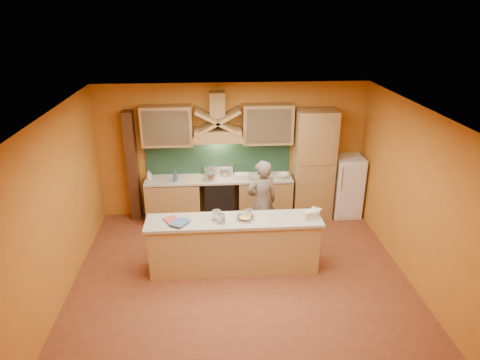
{
  "coord_description": "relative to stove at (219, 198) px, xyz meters",
  "views": [
    {
      "loc": [
        -0.44,
        -5.92,
        4.23
      ],
      "look_at": [
        0.04,
        0.9,
        1.39
      ],
      "focal_mm": 32.0,
      "sensor_mm": 36.0,
      "label": 1
    }
  ],
  "objects": [
    {
      "name": "book_lower",
      "position": [
        -0.91,
        -1.93,
        0.51
      ],
      "size": [
        0.31,
        0.34,
        0.03
      ],
      "primitive_type": "imported",
      "rotation": [
        0.0,
        0.0,
        0.49
      ],
      "color": "#BC4543",
      "rests_on": "island_top"
    },
    {
      "name": "soap_bottle_a",
      "position": [
        -1.41,
        0.03,
        0.57
      ],
      "size": [
        0.11,
        0.12,
        0.2
      ],
      "primitive_type": "imported",
      "rotation": [
        0.0,
        0.0,
        0.33
      ],
      "color": "beige",
      "rests_on": "counter_top"
    },
    {
      "name": "wall_left",
      "position": [
        -2.45,
        -2.2,
        0.95
      ],
      "size": [
        0.02,
        5.0,
        2.8
      ],
      "primitive_type": "cube",
      "color": "#C67926",
      "rests_on": "floor"
    },
    {
      "name": "counter_top",
      "position": [
        -0.0,
        0.0,
        0.45
      ],
      "size": [
        3.0,
        0.62,
        0.04
      ],
      "primitive_type": "cube",
      "color": "beige",
      "rests_on": "base_cabinet_left"
    },
    {
      "name": "base_cabinet_left",
      "position": [
        -0.95,
        0.0,
        -0.02
      ],
      "size": [
        1.1,
        0.6,
        0.86
      ],
      "primitive_type": "cube",
      "color": "#A9834D",
      "rests_on": "floor"
    },
    {
      "name": "wall_front",
      "position": [
        0.3,
        -4.7,
        0.95
      ],
      "size": [
        5.5,
        0.02,
        2.8
      ],
      "primitive_type": "cube",
      "color": "#C67926",
      "rests_on": "floor"
    },
    {
      "name": "upper_cabinet_left",
      "position": [
        -1.0,
        0.12,
        1.55
      ],
      "size": [
        1.0,
        0.35,
        0.8
      ],
      "primitive_type": "cube",
      "color": "#A9834D",
      "rests_on": "wall_back"
    },
    {
      "name": "dish_rack",
      "position": [
        0.47,
        -0.08,
        0.52
      ],
      "size": [
        0.29,
        0.23,
        0.1
      ],
      "primitive_type": "cube",
      "rotation": [
        0.0,
        0.0,
        -0.05
      ],
      "color": "silver",
      "rests_on": "counter_top"
    },
    {
      "name": "ceiling",
      "position": [
        0.3,
        -2.2,
        2.35
      ],
      "size": [
        5.5,
        5.0,
        0.01
      ],
      "primitive_type": "cube",
      "color": "white",
      "rests_on": "wall_back"
    },
    {
      "name": "upper_cabinet_right",
      "position": [
        1.0,
        0.12,
        1.55
      ],
      "size": [
        1.0,
        0.35,
        0.8
      ],
      "primitive_type": "cube",
      "color": "#A9834D",
      "rests_on": "wall_back"
    },
    {
      "name": "trim_column_left",
      "position": [
        -1.75,
        0.15,
        0.7
      ],
      "size": [
        0.2,
        0.3,
        2.3
      ],
      "primitive_type": "cube",
      "color": "#472816",
      "rests_on": "floor"
    },
    {
      "name": "island_top",
      "position": [
        0.2,
        -1.9,
        0.47
      ],
      "size": [
        2.9,
        0.62,
        0.05
      ],
      "primitive_type": "cube",
      "color": "beige",
      "rests_on": "island_body"
    },
    {
      "name": "island_body",
      "position": [
        0.2,
        -1.9,
        -0.01
      ],
      "size": [
        2.8,
        0.55,
        0.88
      ],
      "primitive_type": "cube",
      "color": "tan",
      "rests_on": "floor"
    },
    {
      "name": "pot_large",
      "position": [
        -0.17,
        -0.1,
        0.54
      ],
      "size": [
        0.31,
        0.31,
        0.17
      ],
      "primitive_type": "cylinder",
      "rotation": [
        0.0,
        0.0,
        0.19
      ],
      "color": "silver",
      "rests_on": "stove"
    },
    {
      "name": "bowl_back",
      "position": [
        1.3,
        -0.07,
        0.51
      ],
      "size": [
        0.29,
        0.29,
        0.08
      ],
      "primitive_type": "imported",
      "rotation": [
        0.0,
        0.0,
        -0.17
      ],
      "color": "silver",
      "rests_on": "counter_top"
    },
    {
      "name": "jar_small",
      "position": [
        -0.01,
        -2.0,
        0.57
      ],
      "size": [
        0.16,
        0.16,
        0.15
      ],
      "primitive_type": "cylinder",
      "rotation": [
        0.0,
        0.0,
        -0.33
      ],
      "color": "silver",
      "rests_on": "island_top"
    },
    {
      "name": "soap_bottle_b",
      "position": [
        -0.87,
        -0.13,
        0.6
      ],
      "size": [
        0.13,
        0.13,
        0.26
      ],
      "primitive_type": "imported",
      "rotation": [
        0.0,
        0.0,
        0.36
      ],
      "color": "#305784",
      "rests_on": "counter_top"
    },
    {
      "name": "fridge",
      "position": [
        2.7,
        0.0,
        0.2
      ],
      "size": [
        0.58,
        0.6,
        1.3
      ],
      "primitive_type": "cube",
      "color": "white",
      "rests_on": "floor"
    },
    {
      "name": "range_hood",
      "position": [
        0.0,
        0.05,
        1.37
      ],
      "size": [
        0.92,
        0.5,
        0.24
      ],
      "primitive_type": "cube",
      "color": "#A9834D",
      "rests_on": "wall_back"
    },
    {
      "name": "hood_chimney",
      "position": [
        0.0,
        0.15,
        1.95
      ],
      "size": [
        0.3,
        0.3,
        0.5
      ],
      "primitive_type": "cube",
      "color": "#A9834D",
      "rests_on": "wall_back"
    },
    {
      "name": "pantry_column",
      "position": [
        1.95,
        0.0,
        0.7
      ],
      "size": [
        0.8,
        0.6,
        2.3
      ],
      "primitive_type": "cube",
      "color": "#A9834D",
      "rests_on": "floor"
    },
    {
      "name": "wall_back",
      "position": [
        0.3,
        0.3,
        0.95
      ],
      "size": [
        5.5,
        0.02,
        2.8
      ],
      "primitive_type": "cube",
      "color": "#C67926",
      "rests_on": "floor"
    },
    {
      "name": "person",
      "position": [
        0.76,
        -1.02,
        0.37
      ],
      "size": [
        0.67,
        0.52,
        1.64
      ],
      "primitive_type": "imported",
      "rotation": [
        0.0,
        0.0,
        3.38
      ],
      "color": "#70665B",
      "rests_on": "floor"
    },
    {
      "name": "pot_small",
      "position": [
        0.12,
        0.11,
        0.51
      ],
      "size": [
        0.24,
        0.24,
        0.12
      ],
      "primitive_type": "cylinder",
      "rotation": [
        0.0,
        0.0,
        0.29
      ],
      "color": "#ACACB3",
      "rests_on": "stove"
    },
    {
      "name": "stove",
      "position": [
        0.0,
        0.0,
        0.0
      ],
      "size": [
        0.6,
        0.58,
        0.9
      ],
      "primitive_type": "cube",
      "color": "black",
      "rests_on": "floor"
    },
    {
      "name": "backsplash",
      "position": [
        -0.0,
        0.28,
        0.8
      ],
      "size": [
        3.0,
        0.03,
        0.7
      ],
      "primitive_type": "cube",
      "color": "#183627",
      "rests_on": "wall_back"
    },
    {
      "name": "jar_large",
      "position": [
        -0.08,
        -1.88,
        0.57
      ],
      "size": [
        0.17,
        0.17,
        0.16
      ],
      "primitive_type": "cylinder",
      "rotation": [
        0.0,
        0.0,
        0.1
      ],
      "color": "silver",
      "rests_on": "island_top"
    },
    {
      "name": "cloth",
      "position": [
        0.39,
        -1.98,
        0.5
      ],
      "size": [
        0.22,
        0.16,
        0.01
      ],
      "primitive_type": "cube",
      "rotation": [
        0.0,
        0.0,
        -0.02
      ],
      "color": "beige",
      "rests_on": "island_top"
    },
    {
      "name": "grocery_bag_b",
      "position": [
        1.58,
        -1.81,
        0.55
      ],
      "size": [
        0.21,
        0.2,
        0.1
      ],
      "primitive_type": "cube",
      "rotation": [
        0.0,
        0.0,
        -0.57
      ],
      "color": "beige",
      "rests_on": "island_top"
    },
    {
      "name": "kitchen_scale",
      "position": [
        0.45,
        -1.81,
        0.55
      ],
      "size": [
        0.15,
        0.15,
        0.11
      ],
      "primitive_type": "cube",
      "rotation": [
        0.0,
        0.0,
        -0.14
      ],
      "color": "silver",
      "rests_on": "island_top"
    },
    {
      "name": "book_upper",
      "position": [
        -0.77,
        -1.94,
        0.53
      ],
      "size": [
        0.36,
        0.38,
        0.02
      ],
      "primitive_type": "imported",
      "rotation": [
        0.0,
        0.0,
        -0.56
      ],
      "color": "#436594",
      "rests_on": "island_top"
    },
    {
      "name": "base_cabinet_right",
      "position": [
        0.95,
        0.0,
        -0.02
      ],
      "size": [
        1.1,
        0.6,
        0.86
      ],
      "primitive_type": "cube",
      "color": "#A9834D",
      "rests_on": "floor"
    },
    {
      "name": "floor",
      "position": [
        0.3,
        -2.2,
        -0.45
      ],
      "size": [
        5.5,
        5.0,
        0.01
      ],
      "primitive_type": "cube",
      "color": "brown",
      "rests_on": "ground"
    },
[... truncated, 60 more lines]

